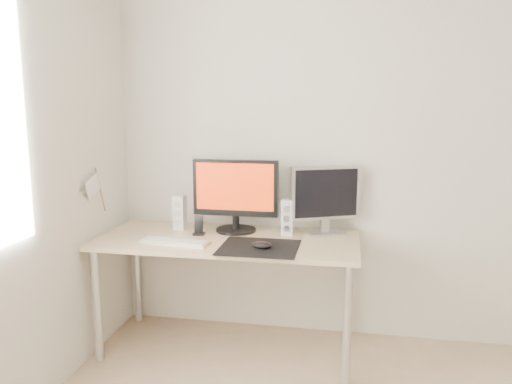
{
  "coord_description": "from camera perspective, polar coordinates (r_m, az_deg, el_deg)",
  "views": [
    {
      "loc": [
        -0.21,
        -1.52,
        1.54
      ],
      "look_at": [
        -0.77,
        1.45,
        1.01
      ],
      "focal_mm": 35.0,
      "sensor_mm": 36.0,
      "label": 1
    }
  ],
  "objects": [
    {
      "name": "mousepad",
      "position": [
        2.88,
        0.36,
        -6.34
      ],
      "size": [
        0.45,
        0.4,
        0.0
      ],
      "primitive_type": "cube",
      "color": "black",
      "rests_on": "desk"
    },
    {
      "name": "main_monitor",
      "position": [
        3.19,
        -2.36,
        -0.09
      ],
      "size": [
        0.55,
        0.26,
        0.47
      ],
      "color": "black",
      "rests_on": "desk"
    },
    {
      "name": "keyboard",
      "position": [
        3.01,
        -9.28,
        -5.61
      ],
      "size": [
        0.43,
        0.17,
        0.02
      ],
      "color": "silver",
      "rests_on": "desk"
    },
    {
      "name": "phone_dock",
      "position": [
        3.16,
        -6.54,
        -4.24
      ],
      "size": [
        0.07,
        0.06,
        0.12
      ],
      "color": "black",
      "rests_on": "desk"
    },
    {
      "name": "desk",
      "position": [
        3.11,
        -3.24,
        -6.63
      ],
      "size": [
        1.6,
        0.7,
        0.73
      ],
      "color": "#D1B587",
      "rests_on": "ground"
    },
    {
      "name": "speaker_left",
      "position": [
        3.31,
        -8.72,
        -2.31
      ],
      "size": [
        0.07,
        0.09,
        0.23
      ],
      "color": "white",
      "rests_on": "desk"
    },
    {
      "name": "mouse",
      "position": [
        2.84,
        0.65,
        -6.1
      ],
      "size": [
        0.11,
        0.07,
        0.04
      ],
      "primitive_type": "ellipsoid",
      "color": "black",
      "rests_on": "mousepad"
    },
    {
      "name": "pennant",
      "position": [
        3.18,
        -17.9,
        0.56
      ],
      "size": [
        0.01,
        0.23,
        0.29
      ],
      "color": "#A57F54",
      "rests_on": "wall_left"
    },
    {
      "name": "second_monitor",
      "position": [
        3.16,
        7.92,
        -0.52
      ],
      "size": [
        0.43,
        0.24,
        0.43
      ],
      "color": "silver",
      "rests_on": "desk"
    },
    {
      "name": "speaker_right",
      "position": [
        3.13,
        3.61,
        -2.91
      ],
      "size": [
        0.07,
        0.09,
        0.23
      ],
      "color": "silver",
      "rests_on": "desk"
    },
    {
      "name": "wall_back",
      "position": [
        3.29,
        14.27,
        4.59
      ],
      "size": [
        3.5,
        0.0,
        3.5
      ],
      "primitive_type": "plane",
      "rotation": [
        1.57,
        0.0,
        0.0
      ],
      "color": "silver",
      "rests_on": "ground"
    }
  ]
}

